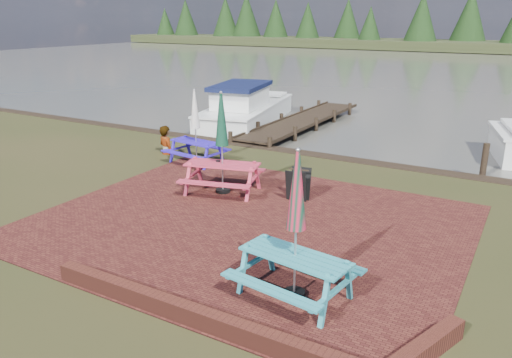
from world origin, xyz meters
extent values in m
plane|color=black|center=(0.00, 0.00, 0.00)|extent=(120.00, 120.00, 0.00)
cube|color=#371311|center=(0.00, 1.00, 0.01)|extent=(9.00, 7.50, 0.02)
cube|color=#4C1E16|center=(1.50, -2.60, 0.15)|extent=(6.00, 0.22, 0.30)
cube|color=#4C1E16|center=(4.30, -1.80, 0.15)|extent=(0.82, 1.77, 0.30)
cube|color=#44423A|center=(0.00, 37.00, 0.00)|extent=(120.00, 60.00, 0.02)
cube|color=black|center=(0.00, 66.00, 0.50)|extent=(120.00, 10.00, 1.20)
cube|color=teal|center=(2.17, -1.17, 0.73)|extent=(1.85, 0.93, 0.04)
cube|color=teal|center=(2.07, -1.83, 0.44)|extent=(1.78, 0.48, 0.04)
cube|color=teal|center=(2.26, -0.51, 0.44)|extent=(1.78, 0.48, 0.04)
cube|color=teal|center=(1.41, -1.07, 0.36)|extent=(0.29, 1.53, 0.73)
cube|color=teal|center=(2.92, -1.28, 0.36)|extent=(0.29, 1.53, 0.73)
cylinder|color=black|center=(2.17, -1.17, 0.05)|extent=(0.35, 0.35, 0.10)
cylinder|color=#B2B2B7|center=(2.17, -1.17, 1.23)|extent=(0.04, 0.04, 2.46)
cone|color=#B41934|center=(2.17, -1.17, 1.82)|extent=(0.31, 0.31, 1.23)
cube|color=#AF2C42|center=(-1.59, 2.42, 0.76)|extent=(1.97, 1.17, 0.04)
cube|color=#AF2C42|center=(-1.41, 1.75, 0.46)|extent=(1.85, 0.71, 0.04)
cube|color=#AF2C42|center=(-1.77, 3.10, 0.46)|extent=(1.85, 0.71, 0.04)
cube|color=#AF2C42|center=(-2.36, 2.22, 0.38)|extent=(0.49, 1.57, 0.76)
cube|color=#AF2C42|center=(-0.81, 2.63, 0.38)|extent=(0.49, 1.57, 0.76)
cylinder|color=black|center=(-1.59, 2.42, 0.05)|extent=(0.37, 0.37, 0.10)
cylinder|color=#B2B2B7|center=(-1.59, 2.42, 1.28)|extent=(0.04, 0.04, 2.57)
cone|color=#0E3423|center=(-1.59, 2.42, 1.90)|extent=(0.33, 0.33, 1.28)
cube|color=#2B17B3|center=(-3.80, 4.30, 0.67)|extent=(1.69, 0.84, 0.04)
cube|color=#2B17B3|center=(-3.88, 3.69, 0.40)|extent=(1.63, 0.43, 0.04)
cube|color=#2B17B3|center=(-3.72, 4.91, 0.40)|extent=(1.63, 0.43, 0.04)
cube|color=#2B17B3|center=(-4.50, 4.40, 0.33)|extent=(0.26, 1.40, 0.67)
cube|color=#2B17B3|center=(-3.10, 4.20, 0.33)|extent=(0.26, 1.40, 0.67)
cylinder|color=black|center=(-3.80, 4.30, 0.04)|extent=(0.32, 0.32, 0.09)
cylinder|color=#B2B2B7|center=(-3.80, 4.30, 1.12)|extent=(0.03, 0.03, 2.25)
cone|color=beige|center=(-3.80, 4.30, 1.66)|extent=(0.29, 0.29, 1.12)
cube|color=black|center=(0.32, 2.72, 0.41)|extent=(0.52, 0.28, 0.80)
cube|color=black|center=(0.32, 2.99, 0.41)|extent=(0.52, 0.28, 0.80)
cube|color=black|center=(0.32, 2.86, 0.80)|extent=(0.50, 0.12, 0.03)
cube|color=black|center=(-3.50, 11.50, 0.12)|extent=(1.60, 9.00, 0.06)
cube|color=black|center=(-4.25, 11.50, 0.17)|extent=(0.08, 9.00, 0.08)
cube|color=black|center=(-2.75, 11.50, 0.17)|extent=(0.08, 9.00, 0.08)
cylinder|color=black|center=(-4.30, 7.00, -0.10)|extent=(0.16, 0.16, 1.00)
cylinder|color=black|center=(-2.70, 7.00, -0.10)|extent=(0.16, 0.16, 1.00)
cube|color=silver|center=(-6.00, 11.00, 0.12)|extent=(3.69, 7.11, 0.97)
cube|color=silver|center=(-6.00, 11.00, 0.62)|extent=(3.76, 7.25, 0.08)
cube|color=silver|center=(-5.83, 10.21, 1.09)|extent=(2.23, 3.13, 0.82)
cube|color=black|center=(-5.83, 10.21, 1.55)|extent=(2.50, 3.57, 0.17)
cube|color=silver|center=(-6.54, 13.52, 0.75)|extent=(2.19, 1.61, 0.10)
imported|color=gray|center=(-5.31, 4.69, 0.92)|extent=(0.78, 0.65, 1.84)
camera|label=1|loc=(5.16, -7.61, 4.32)|focal=35.00mm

